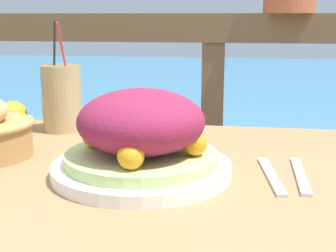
% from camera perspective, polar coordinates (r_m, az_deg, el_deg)
% --- Properties ---
extents(patio_table, '(1.09, 0.71, 0.77)m').
position_cam_1_polar(patio_table, '(0.83, 2.19, -13.45)').
color(patio_table, '#997047').
rests_on(patio_table, ground_plane).
extents(railing_fence, '(2.80, 0.08, 1.04)m').
position_cam_1_polar(railing_fence, '(1.55, 5.47, 3.97)').
color(railing_fence, brown).
rests_on(railing_fence, ground_plane).
extents(sea_backdrop, '(12.00, 4.00, 0.51)m').
position_cam_1_polar(sea_backdrop, '(4.10, 7.25, 2.29)').
color(sea_backdrop, teal).
rests_on(sea_backdrop, ground_plane).
extents(salad_plate, '(0.30, 0.30, 0.14)m').
position_cam_1_polar(salad_plate, '(0.76, -3.27, -1.52)').
color(salad_plate, white).
rests_on(salad_plate, patio_table).
extents(drink_glass, '(0.09, 0.09, 0.24)m').
position_cam_1_polar(drink_glass, '(1.09, -12.82, 3.36)').
color(drink_glass, tan).
rests_on(drink_glass, patio_table).
extents(fork, '(0.04, 0.18, 0.00)m').
position_cam_1_polar(fork, '(0.79, 12.45, -5.84)').
color(fork, silver).
rests_on(fork, patio_table).
extents(knife, '(0.02, 0.18, 0.00)m').
position_cam_1_polar(knife, '(0.80, 15.83, -5.80)').
color(knife, silver).
rests_on(knife, patio_table).
extents(orange_near_basket, '(0.07, 0.07, 0.07)m').
position_cam_1_polar(orange_near_basket, '(1.13, -18.40, 1.21)').
color(orange_near_basket, orange).
rests_on(orange_near_basket, patio_table).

